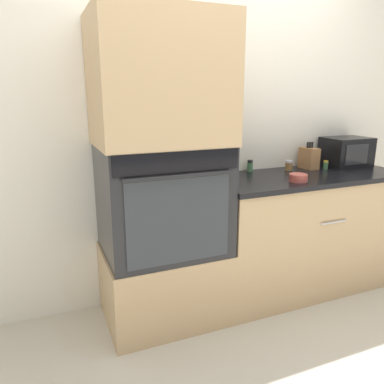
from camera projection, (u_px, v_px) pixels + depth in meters
The scene contains 13 objects.
ground_plane at pixel (236, 326), 2.49m from camera, with size 12.00×12.00×0.00m, color beige.
wall_back at pixel (199, 128), 2.73m from camera, with size 8.00×0.05×2.50m.
oven_cabinet_base at pixel (164, 283), 2.55m from camera, with size 0.79×0.60×0.49m.
wall_oven at pixel (163, 199), 2.39m from camera, with size 0.77×0.64×0.70m.
oven_cabinet_upper at pixel (160, 81), 2.21m from camera, with size 0.79×0.60×0.76m.
counter_unit at pixel (303, 231), 2.92m from camera, with size 1.51×0.63×0.91m.
microwave at pixel (346, 152), 3.08m from camera, with size 0.37×0.27×0.24m.
knife_block at pixel (309, 158), 2.99m from camera, with size 0.09×0.16×0.21m.
bowl at pixel (298, 178), 2.56m from camera, with size 0.13×0.13×0.05m.
condiment_jar_near at pixel (289, 165), 2.94m from camera, with size 0.06×0.06×0.08m.
condiment_jar_mid at pixel (250, 166), 2.89m from camera, with size 0.04×0.04×0.09m.
condiment_jar_far at pixel (326, 165), 2.99m from camera, with size 0.04×0.04×0.07m.
condiment_jar_back at pixel (215, 170), 2.68m from camera, with size 0.05×0.05×0.11m.
Camera 1 is at (-1.10, -1.90, 1.50)m, focal length 35.00 mm.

